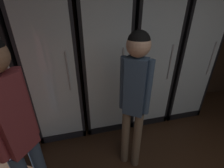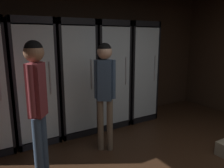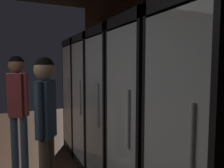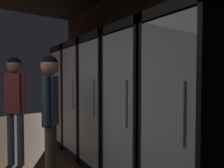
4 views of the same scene
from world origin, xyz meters
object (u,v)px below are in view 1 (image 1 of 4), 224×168
at_px(cooler_far_right, 182,60).
at_px(cooler_left, 55,71).
at_px(cooler_center, 103,67).
at_px(shopper_far, 13,123).
at_px(cooler_right, 145,63).
at_px(shopper_near, 135,91).
at_px(cooler_far_left, 1,76).

bearing_deg(cooler_far_right, cooler_left, 180.00).
height_order(cooler_center, shopper_far, cooler_center).
xyz_separation_m(cooler_left, cooler_right, (1.38, -0.00, -0.01)).
bearing_deg(cooler_center, shopper_near, -81.48).
distance_m(cooler_center, cooler_far_right, 1.38).
xyz_separation_m(cooler_left, cooler_center, (0.69, -0.00, -0.00)).
bearing_deg(cooler_right, shopper_far, -143.27).
bearing_deg(cooler_left, shopper_far, -98.54).
relative_size(cooler_far_left, shopper_far, 1.19).
bearing_deg(cooler_far_left, cooler_far_right, 0.02).
height_order(cooler_center, cooler_far_right, same).
bearing_deg(cooler_left, cooler_far_left, -179.91).
height_order(cooler_center, cooler_right, same).
xyz_separation_m(cooler_right, shopper_far, (-1.56, -1.16, 0.09)).
distance_m(cooler_right, shopper_near, 1.08).
bearing_deg(cooler_far_left, shopper_near, -31.33).
height_order(cooler_right, cooler_far_right, same).
relative_size(cooler_center, shopper_far, 1.19).
distance_m(cooler_center, shopper_near, 0.94).
distance_m(cooler_left, cooler_center, 0.69).
distance_m(cooler_center, cooler_right, 0.69).
distance_m(cooler_far_left, shopper_near, 1.78).
height_order(cooler_center, shopper_near, cooler_center).
relative_size(cooler_far_left, cooler_far_right, 1.00).
relative_size(cooler_far_left, shopper_near, 1.23).
bearing_deg(cooler_far_right, cooler_right, -179.84).
xyz_separation_m(cooler_left, shopper_near, (0.83, -0.93, 0.07)).
relative_size(cooler_center, cooler_right, 1.00).
xyz_separation_m(cooler_far_left, shopper_far, (0.52, -1.16, 0.09)).
bearing_deg(shopper_near, shopper_far, -166.71).
bearing_deg(shopper_far, cooler_far_left, 113.92).
height_order(cooler_far_left, cooler_right, same).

